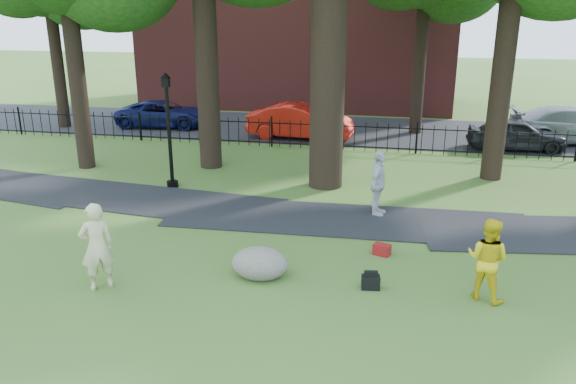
% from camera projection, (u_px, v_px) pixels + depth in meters
% --- Properties ---
extents(ground, '(120.00, 120.00, 0.00)m').
position_uv_depth(ground, '(281.00, 281.00, 12.17)').
color(ground, '#38591F').
rests_on(ground, ground).
extents(footpath, '(36.07, 3.85, 0.03)m').
position_uv_depth(footpath, '(346.00, 221.00, 15.61)').
color(footpath, black).
rests_on(footpath, ground).
extents(street, '(80.00, 7.00, 0.02)m').
position_uv_depth(street, '(351.00, 130.00, 27.06)').
color(street, black).
rests_on(street, ground).
extents(iron_fence, '(44.00, 0.04, 1.20)m').
position_uv_depth(iron_fence, '(342.00, 136.00, 23.15)').
color(iron_fence, black).
rests_on(iron_fence, ground).
extents(brick_building, '(18.00, 8.00, 12.00)m').
position_uv_depth(brick_building, '(300.00, 1.00, 33.39)').
color(brick_building, maroon).
rests_on(brick_building, ground).
extents(woman, '(0.82, 0.79, 1.89)m').
position_uv_depth(woman, '(97.00, 246.00, 11.58)').
color(woman, beige).
rests_on(woman, ground).
extents(man, '(1.05, 0.97, 1.73)m').
position_uv_depth(man, '(487.00, 259.00, 11.18)').
color(man, gold).
rests_on(man, ground).
extents(pedestrian, '(0.67, 1.17, 1.87)m').
position_uv_depth(pedestrian, '(378.00, 184.00, 15.75)').
color(pedestrian, silver).
rests_on(pedestrian, ground).
extents(boulder, '(1.52, 1.37, 0.73)m').
position_uv_depth(boulder, '(260.00, 261.00, 12.27)').
color(boulder, '#5D594D').
rests_on(boulder, ground).
extents(lamppost, '(0.37, 0.37, 3.72)m').
position_uv_depth(lamppost, '(169.00, 133.00, 17.98)').
color(lamppost, black).
rests_on(lamppost, ground).
extents(backpack, '(0.41, 0.29, 0.29)m').
position_uv_depth(backpack, '(371.00, 282.00, 11.79)').
color(backpack, black).
rests_on(backpack, ground).
extents(red_bag, '(0.46, 0.38, 0.27)m').
position_uv_depth(red_bag, '(382.00, 250.00, 13.41)').
color(red_bag, maroon).
rests_on(red_bag, ground).
extents(red_sedan, '(4.79, 1.94, 1.55)m').
position_uv_depth(red_sedan, '(300.00, 121.00, 25.18)').
color(red_sedan, red).
rests_on(red_sedan, ground).
extents(navy_van, '(4.78, 2.52, 1.28)m').
position_uv_depth(navy_van, '(164.00, 114.00, 27.69)').
color(navy_van, '#0D1341').
rests_on(navy_van, ground).
extents(grey_car, '(3.94, 1.74, 1.32)m').
position_uv_depth(grey_car, '(516.00, 134.00, 23.18)').
color(grey_car, black).
rests_on(grey_car, ground).
extents(silver_car, '(5.57, 2.66, 1.57)m').
position_uv_depth(silver_car, '(573.00, 125.00, 24.29)').
color(silver_car, gray).
rests_on(silver_car, ground).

